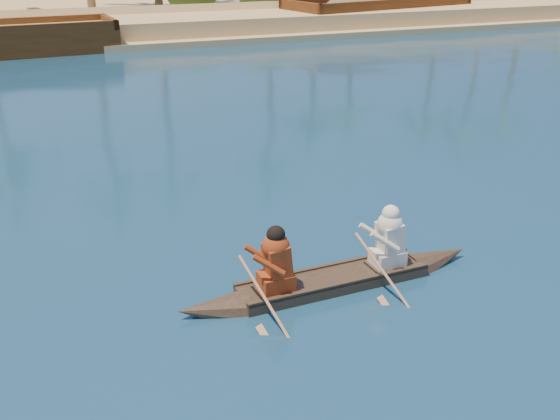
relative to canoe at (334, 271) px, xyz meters
name	(u,v)px	position (x,y,z in m)	size (l,w,h in m)	color
sandy_embankment	(3,5)	(-5.42, 50.89, 0.24)	(150.00, 51.00, 1.50)	tan
shrub_cluster	(0,15)	(-5.42, 35.50, 0.91)	(100.00, 6.00, 2.40)	#223E16
canoe	(334,271)	(0.00, 0.00, 0.00)	(5.46, 0.85, 1.50)	#403522
barge_mid	(0,42)	(-5.40, 27.58, 0.38)	(11.74, 4.61, 1.92)	#5D3414
barge_right	(378,14)	(18.79, 31.00, 0.50)	(14.17, 7.14, 2.26)	#5D3414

